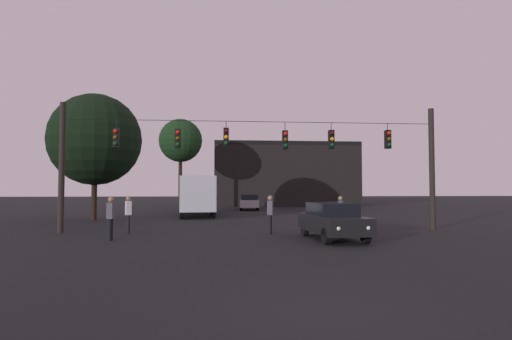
{
  "coord_description": "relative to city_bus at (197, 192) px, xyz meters",
  "views": [
    {
      "loc": [
        -1.74,
        -7.05,
        2.11
      ],
      "look_at": [
        0.59,
        19.39,
        3.29
      ],
      "focal_mm": 29.5,
      "sensor_mm": 36.0,
      "label": 1
    }
  ],
  "objects": [
    {
      "name": "ground_plane",
      "position": [
        3.51,
        -2.73,
        -1.87
      ],
      "size": [
        168.0,
        168.0,
        0.0
      ],
      "primitive_type": "plane",
      "color": "black",
      "rests_on": "ground"
    },
    {
      "name": "overhead_signal_span",
      "position": [
        3.54,
        -13.36,
        1.86
      ],
      "size": [
        18.86,
        0.44,
        6.29
      ],
      "color": "black",
      "rests_on": "ground"
    },
    {
      "name": "city_bus",
      "position": [
        0.0,
        0.0,
        0.0
      ],
      "size": [
        3.21,
        11.14,
        3.0
      ],
      "color": "#B7BCC6",
      "rests_on": "ground"
    },
    {
      "name": "car_near_right",
      "position": [
        6.49,
        -17.08,
        -1.07
      ],
      "size": [
        2.15,
        4.45,
        1.52
      ],
      "color": "black",
      "rests_on": "ground"
    },
    {
      "name": "car_far_left",
      "position": [
        4.74,
        7.15,
        -1.07
      ],
      "size": [
        2.03,
        4.41,
        1.52
      ],
      "color": "#99999E",
      "rests_on": "ground"
    },
    {
      "name": "pedestrian_crossing_left",
      "position": [
        -2.48,
        -14.02,
        -0.86
      ],
      "size": [
        0.36,
        0.42,
        1.77
      ],
      "color": "black",
      "rests_on": "ground"
    },
    {
      "name": "pedestrian_crossing_center",
      "position": [
        4.14,
        -14.83,
        -0.84
      ],
      "size": [
        0.32,
        0.41,
        1.79
      ],
      "color": "black",
      "rests_on": "ground"
    },
    {
      "name": "pedestrian_crossing_right",
      "position": [
        8.03,
        -12.97,
        -0.89
      ],
      "size": [
        0.3,
        0.4,
        1.72
      ],
      "color": "black",
      "rests_on": "ground"
    },
    {
      "name": "pedestrian_near_bus",
      "position": [
        -2.64,
        -16.6,
        -0.85
      ],
      "size": [
        0.28,
        0.38,
        1.77
      ],
      "color": "black",
      "rests_on": "ground"
    },
    {
      "name": "corner_building",
      "position": [
        10.01,
        20.55,
        2.02
      ],
      "size": [
        17.59,
        11.92,
        7.77
      ],
      "color": "black",
      "rests_on": "ground"
    },
    {
      "name": "tree_left_silhouette",
      "position": [
        -6.55,
        -5.32,
        3.54
      ],
      "size": [
        6.13,
        6.13,
        8.47
      ],
      "color": "black",
      "rests_on": "ground"
    },
    {
      "name": "tree_behind_building",
      "position": [
        -2.13,
        8.43,
        5.06
      ],
      "size": [
        4.35,
        4.35,
        9.14
      ],
      "color": "black",
      "rests_on": "ground"
    }
  ]
}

